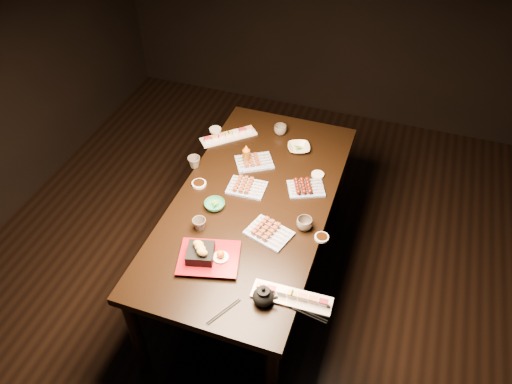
% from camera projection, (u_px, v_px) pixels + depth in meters
% --- Properties ---
extents(ground, '(5.00, 5.00, 0.00)m').
position_uv_depth(ground, '(239.00, 313.00, 3.26)').
color(ground, black).
rests_on(ground, ground).
extents(dining_table, '(1.35, 1.97, 0.75)m').
position_uv_depth(dining_table, '(253.00, 242.00, 3.22)').
color(dining_table, black).
rests_on(dining_table, ground).
extents(sushi_platter_near, '(0.40, 0.12, 0.05)m').
position_uv_depth(sushi_platter_near, '(292.00, 295.00, 2.44)').
color(sushi_platter_near, white).
rests_on(sushi_platter_near, dining_table).
extents(sushi_platter_far, '(0.36, 0.34, 0.05)m').
position_uv_depth(sushi_platter_far, '(228.00, 135.00, 3.40)').
color(sushi_platter_far, white).
rests_on(sushi_platter_far, dining_table).
extents(yakitori_plate_center, '(0.23, 0.17, 0.06)m').
position_uv_depth(yakitori_plate_center, '(247.00, 185.00, 3.02)').
color(yakitori_plate_center, '#828EB6').
rests_on(yakitori_plate_center, dining_table).
extents(yakitori_plate_right, '(0.28, 0.24, 0.06)m').
position_uv_depth(yakitori_plate_right, '(269.00, 230.00, 2.74)').
color(yakitori_plate_right, '#828EB6').
rests_on(yakitori_plate_right, dining_table).
extents(yakitori_plate_left, '(0.28, 0.26, 0.06)m').
position_uv_depth(yakitori_plate_left, '(254.00, 160.00, 3.19)').
color(yakitori_plate_left, '#828EB6').
rests_on(yakitori_plate_left, dining_table).
extents(tsukune_plate, '(0.26, 0.23, 0.05)m').
position_uv_depth(tsukune_plate, '(306.00, 186.00, 3.01)').
color(tsukune_plate, '#828EB6').
rests_on(tsukune_plate, dining_table).
extents(edamame_bowl_green, '(0.15, 0.15, 0.04)m').
position_uv_depth(edamame_bowl_green, '(215.00, 205.00, 2.91)').
color(edamame_bowl_green, '#297D4E').
rests_on(edamame_bowl_green, dining_table).
extents(edamame_bowl_cream, '(0.19, 0.19, 0.04)m').
position_uv_depth(edamame_bowl_cream, '(299.00, 148.00, 3.30)').
color(edamame_bowl_cream, beige).
rests_on(edamame_bowl_cream, dining_table).
extents(tempura_tray, '(0.37, 0.32, 0.12)m').
position_uv_depth(tempura_tray, '(208.00, 253.00, 2.59)').
color(tempura_tray, black).
rests_on(tempura_tray, dining_table).
extents(teacup_near_left, '(0.09, 0.09, 0.07)m').
position_uv_depth(teacup_near_left, '(199.00, 224.00, 2.77)').
color(teacup_near_left, brown).
rests_on(teacup_near_left, dining_table).
extents(teacup_mid_right, '(0.12, 0.12, 0.07)m').
position_uv_depth(teacup_mid_right, '(304.00, 224.00, 2.77)').
color(teacup_mid_right, brown).
rests_on(teacup_mid_right, dining_table).
extents(teacup_far_left, '(0.10, 0.10, 0.07)m').
position_uv_depth(teacup_far_left, '(194.00, 162.00, 3.16)').
color(teacup_far_left, brown).
rests_on(teacup_far_left, dining_table).
extents(teacup_far_right, '(0.09, 0.09, 0.07)m').
position_uv_depth(teacup_far_right, '(280.00, 130.00, 3.42)').
color(teacup_far_right, brown).
rests_on(teacup_far_right, dining_table).
extents(teapot, '(0.14, 0.14, 0.11)m').
position_uv_depth(teapot, '(263.00, 295.00, 2.40)').
color(teapot, black).
rests_on(teapot, dining_table).
extents(condiment_bottle, '(0.06, 0.06, 0.15)m').
position_uv_depth(condiment_bottle, '(246.00, 155.00, 3.16)').
color(condiment_bottle, '#653C0D').
rests_on(condiment_bottle, dining_table).
extents(sauce_dish_west, '(0.12, 0.12, 0.02)m').
position_uv_depth(sauce_dish_west, '(199.00, 184.00, 3.06)').
color(sauce_dish_west, white).
rests_on(sauce_dish_west, dining_table).
extents(sauce_dish_east, '(0.10, 0.10, 0.01)m').
position_uv_depth(sauce_dish_east, '(318.00, 175.00, 3.12)').
color(sauce_dish_east, white).
rests_on(sauce_dish_east, dining_table).
extents(sauce_dish_se, '(0.10, 0.10, 0.01)m').
position_uv_depth(sauce_dish_se, '(322.00, 237.00, 2.74)').
color(sauce_dish_se, white).
rests_on(sauce_dish_se, dining_table).
extents(sauce_dish_nw, '(0.09, 0.09, 0.01)m').
position_uv_depth(sauce_dish_nw, '(215.00, 130.00, 3.47)').
color(sauce_dish_nw, white).
rests_on(sauce_dish_nw, dining_table).
extents(chopsticks_near, '(0.11, 0.19, 0.01)m').
position_uv_depth(chopsticks_near, '(224.00, 311.00, 2.40)').
color(chopsticks_near, black).
rests_on(chopsticks_near, dining_table).
extents(chopsticks_se, '(0.24, 0.06, 0.01)m').
position_uv_depth(chopsticks_se, '(303.00, 312.00, 2.39)').
color(chopsticks_se, black).
rests_on(chopsticks_se, dining_table).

